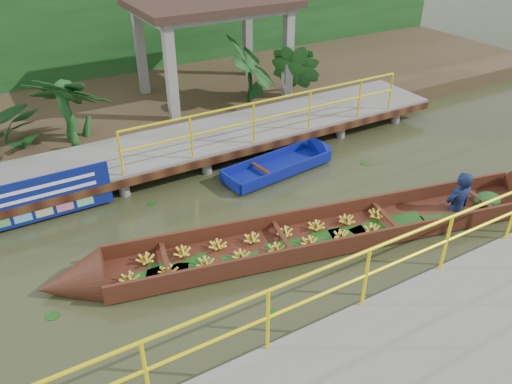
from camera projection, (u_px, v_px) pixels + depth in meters
ground at (220, 246)px, 9.47m from camera, size 80.00×80.00×0.00m
land_strip at (108, 107)px, 14.90m from camera, size 30.00×8.00×0.45m
far_dock at (155, 152)px, 11.76m from camera, size 16.00×2.06×1.66m
near_dock at (427, 371)px, 6.64m from camera, size 18.00×2.40×1.73m
pavilion at (212, 13)px, 13.94m from camera, size 4.40×3.00×3.00m
foliage_backdrop at (77, 29)px, 15.82m from camera, size 30.00×0.80×4.00m
vendor_boat at (348, 225)px, 9.64m from camera, size 10.85×3.29×2.19m
moored_blue_boat at (301, 158)px, 12.23m from camera, size 3.26×1.20×0.76m
blue_banner at (33, 201)px, 9.79m from camera, size 3.08×0.04×0.96m
tropical_plants at (59, 110)px, 12.04m from camera, size 14.25×1.25×1.56m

